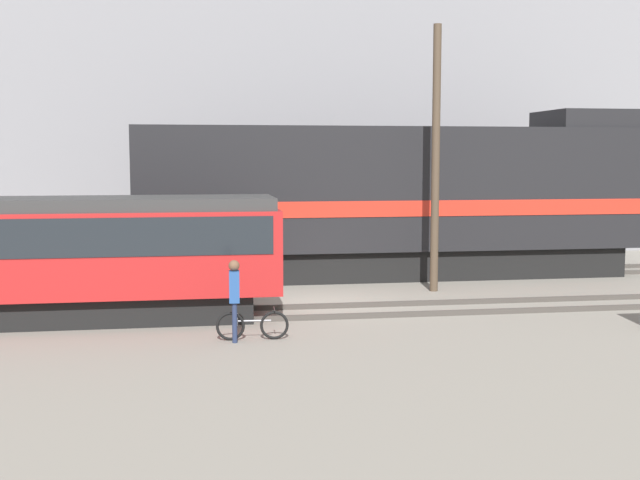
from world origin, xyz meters
name	(u,v)px	position (x,y,z in m)	size (l,w,h in m)	color
ground_plane	(317,304)	(0.00, 0.00, 0.00)	(120.00, 120.00, 0.00)	gray
track_near	(325,311)	(0.00, -1.36, 0.07)	(60.00, 1.50, 0.14)	#47423D
track_far	(295,277)	(0.00, 4.53, 0.07)	(60.00, 1.51, 0.14)	#47423D
building_backdrop	(269,124)	(0.00, 13.20, 5.39)	(45.46, 6.00, 10.77)	gray
freight_locomotive	(396,199)	(3.37, 4.53, 2.60)	(16.70, 3.04, 5.55)	black
streetcar	(39,252)	(-6.97, -1.36, 1.73)	(11.52, 2.54, 3.03)	black
bicycle	(252,326)	(-2.05, -3.98, 0.32)	(1.60, 0.44, 0.70)	black
person	(234,292)	(-2.44, -4.11, 1.10)	(0.24, 0.37, 1.79)	#232D4C
utility_pole_left	(436,160)	(3.79, 1.59, 3.91)	(0.24, 0.24, 7.83)	#4C3D2D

